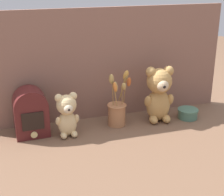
# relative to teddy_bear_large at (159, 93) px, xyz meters

# --- Properties ---
(ground_plane) EXTENTS (4.00, 4.00, 0.00)m
(ground_plane) POSITION_rel_teddy_bear_large_xyz_m (-0.26, -0.02, -0.16)
(ground_plane) COLOR brown
(backdrop_wall) EXTENTS (1.34, 0.02, 0.58)m
(backdrop_wall) POSITION_rel_teddy_bear_large_xyz_m (-0.26, 0.15, 0.14)
(backdrop_wall) COLOR #845B4C
(backdrop_wall) RESTS_ON ground
(teddy_bear_large) EXTENTS (0.16, 0.15, 0.30)m
(teddy_bear_large) POSITION_rel_teddy_bear_large_xyz_m (0.00, 0.00, 0.00)
(teddy_bear_large) COLOR tan
(teddy_bear_large) RESTS_ON ground
(teddy_bear_medium) EXTENTS (0.12, 0.11, 0.22)m
(teddy_bear_medium) POSITION_rel_teddy_bear_large_xyz_m (-0.49, -0.03, -0.04)
(teddy_bear_medium) COLOR #DBBC84
(teddy_bear_medium) RESTS_ON ground
(flower_vase) EXTENTS (0.13, 0.11, 0.28)m
(flower_vase) POSITION_rel_teddy_bear_large_xyz_m (-0.22, 0.01, -0.07)
(flower_vase) COLOR #AD7047
(flower_vase) RESTS_ON ground
(vintage_radio) EXTENTS (0.16, 0.14, 0.24)m
(vintage_radio) POSITION_rel_teddy_bear_large_xyz_m (-0.65, 0.03, -0.04)
(vintage_radio) COLOR #4C1919
(vintage_radio) RESTS_ON ground
(decorative_tin_tall) EXTENTS (0.11, 0.11, 0.05)m
(decorative_tin_tall) POSITION_rel_teddy_bear_large_xyz_m (0.17, -0.02, -0.13)
(decorative_tin_tall) COLOR #47705B
(decorative_tin_tall) RESTS_ON ground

